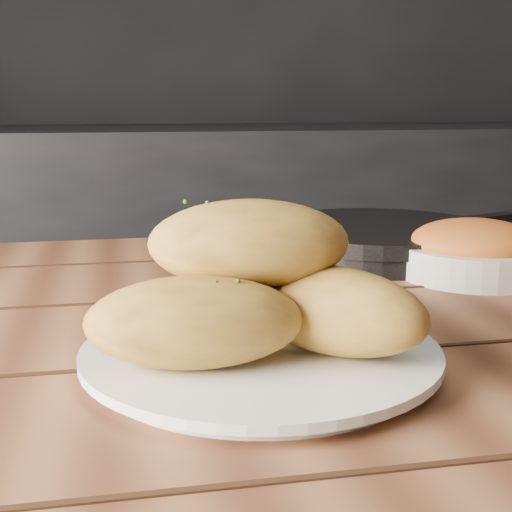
{
  "coord_description": "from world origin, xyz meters",
  "views": [
    {
      "loc": [
        -0.71,
        -0.2,
        0.97
      ],
      "look_at": [
        -0.6,
        0.37,
        0.84
      ],
      "focal_mm": 50.0,
      "sensor_mm": 36.0,
      "label": 1
    }
  ],
  "objects_px": {
    "skillet": "(378,239)",
    "bread_rolls": "(255,290)",
    "bowl": "(475,251)",
    "table": "(381,396)",
    "plate": "(261,355)"
  },
  "relations": [
    {
      "from": "skillet",
      "to": "bowl",
      "type": "xyz_separation_m",
      "value": [
        0.07,
        -0.15,
        0.01
      ]
    },
    {
      "from": "bowl",
      "to": "skillet",
      "type": "bearing_deg",
      "value": 116.52
    },
    {
      "from": "bread_rolls",
      "to": "skillet",
      "type": "distance_m",
      "value": 0.48
    },
    {
      "from": "table",
      "to": "bread_rolls",
      "type": "distance_m",
      "value": 0.25
    },
    {
      "from": "table",
      "to": "skillet",
      "type": "height_order",
      "value": "skillet"
    },
    {
      "from": "plate",
      "to": "skillet",
      "type": "relative_size",
      "value": 0.69
    },
    {
      "from": "bread_rolls",
      "to": "bowl",
      "type": "relative_size",
      "value": 1.51
    },
    {
      "from": "table",
      "to": "bread_rolls",
      "type": "bearing_deg",
      "value": -143.19
    },
    {
      "from": "table",
      "to": "skillet",
      "type": "xyz_separation_m",
      "value": [
        0.1,
        0.28,
        0.11
      ]
    },
    {
      "from": "table",
      "to": "bowl",
      "type": "xyz_separation_m",
      "value": [
        0.17,
        0.14,
        0.12
      ]
    },
    {
      "from": "table",
      "to": "bowl",
      "type": "bearing_deg",
      "value": 38.65
    },
    {
      "from": "table",
      "to": "bread_rolls",
      "type": "height_order",
      "value": "bread_rolls"
    },
    {
      "from": "skillet",
      "to": "bread_rolls",
      "type": "bearing_deg",
      "value": -122.77
    },
    {
      "from": "skillet",
      "to": "bowl",
      "type": "height_order",
      "value": "bowl"
    },
    {
      "from": "bread_rolls",
      "to": "skillet",
      "type": "bearing_deg",
      "value": 57.23
    }
  ]
}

